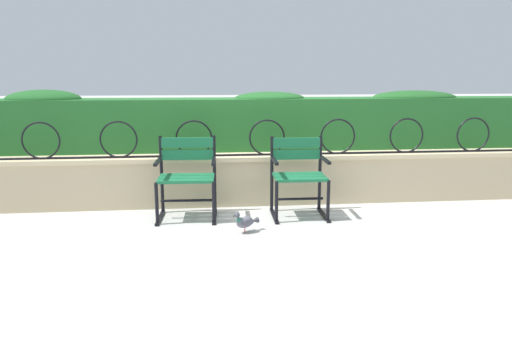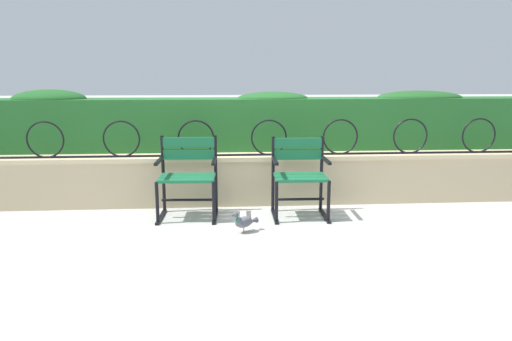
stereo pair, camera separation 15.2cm
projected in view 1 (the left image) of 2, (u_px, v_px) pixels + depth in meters
ground_plane at (257, 226)px, 4.86m from camera, size 60.00×60.00×0.00m
stone_wall at (249, 179)px, 5.66m from camera, size 7.85×0.41×0.58m
iron_arch_fence at (233, 140)px, 5.47m from camera, size 7.30×0.02×0.42m
hedge_row at (246, 121)px, 5.98m from camera, size 7.69×0.57×0.75m
park_chair_left at (187, 174)px, 5.08m from camera, size 0.64×0.55×0.86m
park_chair_right at (298, 174)px, 5.15m from camera, size 0.59×0.53×0.85m
pigeon_near_chairs at (245, 221)px, 4.63m from camera, size 0.27×0.19×0.22m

